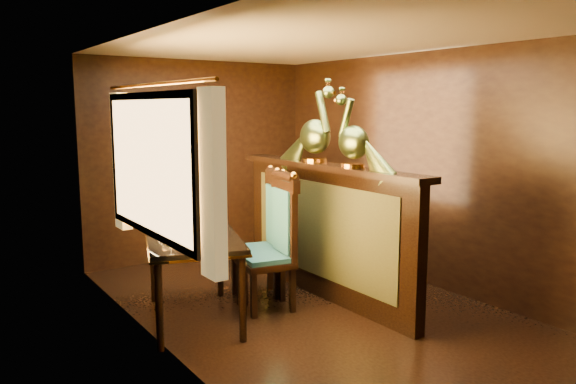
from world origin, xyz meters
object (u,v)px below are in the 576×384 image
Objects in this scene: chair_right at (269,230)px; peacock_left at (354,127)px; peacock_right at (315,121)px; chair_left at (277,236)px; dining_table at (192,243)px.

peacock_left reaches higher than chair_right.
peacock_right reaches higher than peacock_left.
chair_left is at bearing 142.50° from peacock_left.
dining_table is 1.14× the size of chair_left.
chair_right is at bearing 163.35° from peacock_right.
peacock_right is (0.00, 0.59, 0.04)m from peacock_left.
chair_left reaches higher than dining_table.
chair_right is (0.10, 0.30, -0.00)m from chair_left.
peacock_right reaches higher than chair_left.
peacock_left is at bearing -27.04° from chair_left.
chair_left is 1.80× the size of peacock_left.
dining_table is 1.81m from peacock_left.
chair_left is (0.82, -0.14, -0.02)m from dining_table.
chair_left is at bearing -164.00° from peacock_right.
chair_left is at bearing -93.86° from chair_right.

